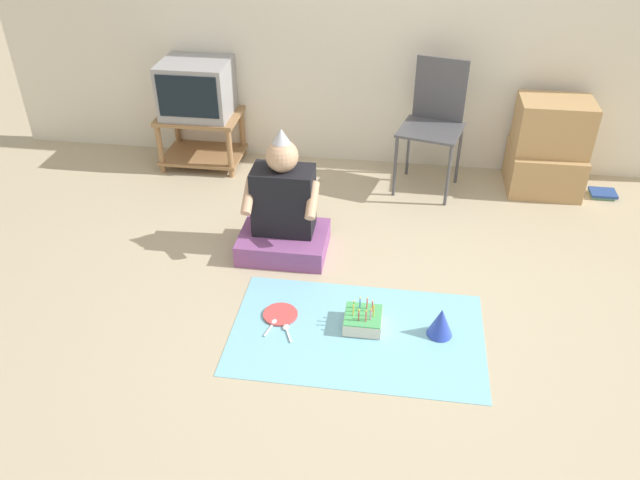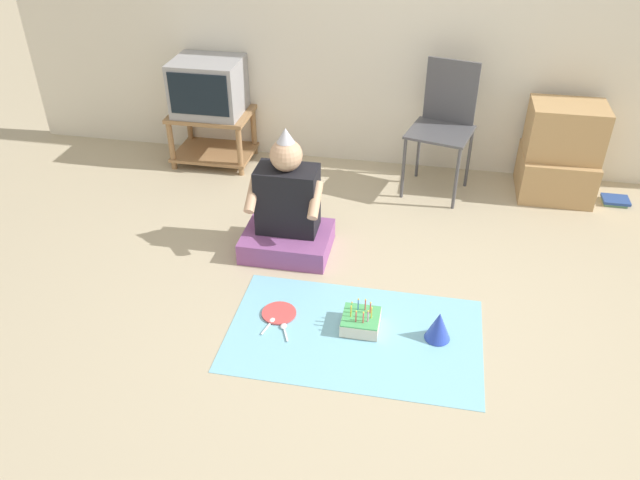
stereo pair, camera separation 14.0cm
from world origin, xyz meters
name	(u,v)px [view 1 (the left image)]	position (x,y,z in m)	size (l,w,h in m)	color
ground_plane	(388,321)	(0.00, 0.00, 0.00)	(16.00, 16.00, 0.00)	tan
tv_stand	(202,134)	(-1.58, 1.75, 0.25)	(0.62, 0.46, 0.42)	#997047
tv	(197,89)	(-1.58, 1.75, 0.63)	(0.51, 0.45, 0.41)	#99999E
folding_chair	(435,116)	(0.22, 1.65, 0.55)	(0.51, 0.50, 0.94)	#4C4C51
cardboard_box_stack	(549,149)	(1.07, 1.71, 0.32)	(0.52, 0.48, 0.69)	tan
book_pile	(603,194)	(1.51, 1.63, 0.02)	(0.19, 0.15, 0.04)	#60936B
person_seated	(284,213)	(-0.70, 0.62, 0.27)	(0.55, 0.44, 0.83)	#8C4C8C
party_cloth	(358,333)	(-0.16, -0.12, 0.00)	(1.36, 0.83, 0.01)	#7FC6E0
birthday_cake	(364,320)	(-0.13, -0.06, 0.05)	(0.20, 0.20, 0.16)	#F4E0C6
party_hat_blue	(441,322)	(0.28, -0.07, 0.09)	(0.14, 0.14, 0.17)	blue
paper_plate	(281,314)	(-0.60, -0.04, 0.01)	(0.19, 0.19, 0.01)	#D84C4C
plastic_spoon_near	(274,324)	(-0.62, -0.12, 0.01)	(0.05, 0.14, 0.01)	white
plastic_spoon_far	(287,329)	(-0.54, -0.16, 0.01)	(0.07, 0.14, 0.01)	white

